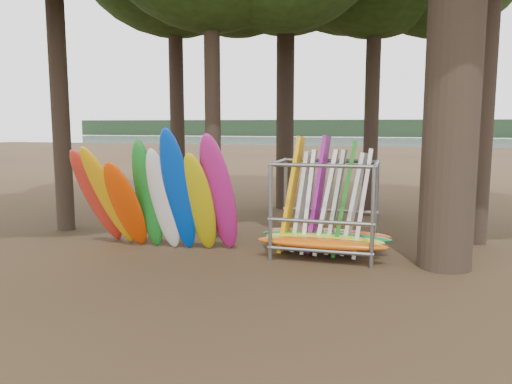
# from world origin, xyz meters

# --- Properties ---
(ground) EXTENTS (120.00, 120.00, 0.00)m
(ground) POSITION_xyz_m (0.00, 0.00, 0.00)
(ground) COLOR #47331E
(ground) RESTS_ON ground
(lake) EXTENTS (160.00, 160.00, 0.00)m
(lake) POSITION_xyz_m (0.00, 60.00, 0.00)
(lake) COLOR gray
(lake) RESTS_ON ground
(far_shore) EXTENTS (160.00, 4.00, 4.00)m
(far_shore) POSITION_xyz_m (0.00, 110.00, 2.00)
(far_shore) COLOR black
(far_shore) RESTS_ON ground
(kayak_row) EXTENTS (4.01, 2.14, 3.12)m
(kayak_row) POSITION_xyz_m (-1.62, 0.49, 1.31)
(kayak_row) COLOR red
(kayak_row) RESTS_ON ground
(storage_rack) EXTENTS (3.08, 1.60, 2.82)m
(storage_rack) POSITION_xyz_m (2.31, 1.23, 1.03)
(storage_rack) COLOR slate
(storage_rack) RESTS_ON ground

